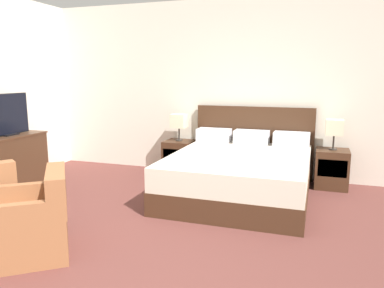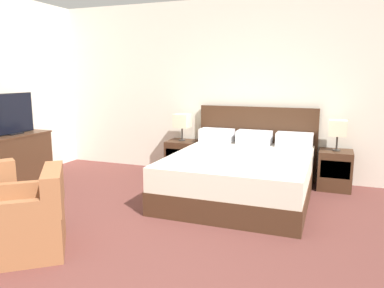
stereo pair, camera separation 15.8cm
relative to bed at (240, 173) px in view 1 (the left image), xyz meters
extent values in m
plane|color=brown|center=(-0.45, -2.32, -0.31)|extent=(10.12, 10.12, 0.00)
cube|color=silver|center=(-0.45, 1.08, 1.07)|extent=(7.22, 0.06, 2.75)
cube|color=#422819|center=(0.00, -0.08, -0.17)|extent=(1.75, 2.09, 0.28)
cube|color=beige|center=(0.00, -0.08, 0.11)|extent=(1.73, 2.06, 0.29)
cube|color=#422819|center=(0.00, 0.99, 0.25)|extent=(1.82, 0.05, 1.11)
cube|color=silver|center=(-0.59, 0.79, 0.36)|extent=(0.51, 0.28, 0.20)
cube|color=silver|center=(0.00, 0.79, 0.36)|extent=(0.51, 0.28, 0.20)
cube|color=silver|center=(0.59, 0.79, 0.36)|extent=(0.51, 0.28, 0.20)
cube|color=#422819|center=(-1.16, 0.77, -0.03)|extent=(0.45, 0.44, 0.55)
cube|color=black|center=(-1.16, 0.56, 0.02)|extent=(0.38, 0.01, 0.24)
cube|color=#422819|center=(1.16, 0.77, -0.03)|extent=(0.45, 0.44, 0.55)
cube|color=black|center=(1.16, 0.56, 0.02)|extent=(0.38, 0.01, 0.24)
cylinder|color=#332D28|center=(-1.16, 0.77, 0.25)|extent=(0.11, 0.11, 0.02)
cylinder|color=#332D28|center=(-1.16, 0.77, 0.36)|extent=(0.02, 0.02, 0.20)
cube|color=beige|center=(-1.16, 0.77, 0.56)|extent=(0.24, 0.24, 0.22)
cylinder|color=#332D28|center=(1.16, 0.77, 0.25)|extent=(0.11, 0.11, 0.02)
cylinder|color=#332D28|center=(1.16, 0.77, 0.36)|extent=(0.02, 0.02, 0.20)
cube|color=beige|center=(1.16, 0.77, 0.56)|extent=(0.24, 0.24, 0.22)
cube|color=#422819|center=(-3.20, -0.75, 0.07)|extent=(0.46, 1.19, 0.75)
cube|color=#482C1C|center=(-3.20, -0.75, 0.43)|extent=(0.48, 1.22, 0.02)
cube|color=black|center=(-3.20, -0.66, 0.45)|extent=(0.18, 0.23, 0.02)
cube|color=black|center=(-3.20, -0.66, 0.74)|extent=(0.04, 0.75, 0.58)
cube|color=black|center=(-3.18, -0.66, 0.74)|extent=(0.01, 0.73, 0.55)
cube|color=#935B38|center=(-2.12, -1.82, 0.18)|extent=(0.57, 0.43, 0.18)
cube|color=#935B38|center=(-1.45, -2.29, -0.11)|extent=(0.95, 0.95, 0.40)
cube|color=#935B38|center=(-1.24, -2.12, 0.27)|extent=(0.54, 0.64, 0.36)
cube|color=#935B38|center=(-1.27, -2.52, 0.18)|extent=(0.55, 0.45, 0.18)
cube|color=#935B38|center=(-1.63, -2.06, 0.18)|extent=(0.55, 0.45, 0.18)
camera|label=1|loc=(0.94, -4.77, 1.27)|focal=35.00mm
camera|label=2|loc=(1.09, -4.72, 1.27)|focal=35.00mm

